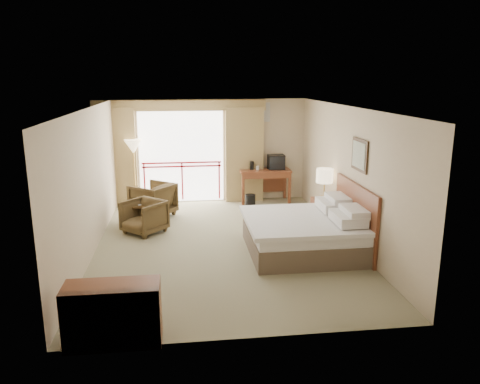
{
  "coord_description": "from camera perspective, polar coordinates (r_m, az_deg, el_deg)",
  "views": [
    {
      "loc": [
        -0.8,
        -8.81,
        3.26
      ],
      "look_at": [
        0.37,
        0.4,
        0.96
      ],
      "focal_mm": 35.0,
      "sensor_mm": 36.0,
      "label": 1
    }
  ],
  "objects": [
    {
      "name": "wall_right",
      "position": [
        9.6,
        13.05,
        2.05
      ],
      "size": [
        0.0,
        7.0,
        7.0
      ],
      "primitive_type": "plane",
      "rotation": [
        1.57,
        0.0,
        -1.57
      ],
      "color": "beige",
      "rests_on": "ground"
    },
    {
      "name": "framed_art",
      "position": [
        8.95,
        14.36,
        4.39
      ],
      "size": [
        0.04,
        0.72,
        0.6
      ],
      "color": "black",
      "rests_on": "wall_right"
    },
    {
      "name": "balcony_railing",
      "position": [
        12.51,
        -7.09,
        2.49
      ],
      "size": [
        2.09,
        0.03,
        1.02
      ],
      "color": "#A30E18",
      "rests_on": "wall_back"
    },
    {
      "name": "table_lamp",
      "position": [
        10.32,
        10.28,
        1.9
      ],
      "size": [
        0.37,
        0.37,
        0.65
      ],
      "rotation": [
        0.0,
        0.0,
        -0.3
      ],
      "color": "tan",
      "rests_on": "nightstand"
    },
    {
      "name": "hvac_vent",
      "position": [
        12.49,
        2.51,
        9.69
      ],
      "size": [
        0.5,
        0.04,
        0.5
      ],
      "primitive_type": "cube",
      "color": "silver",
      "rests_on": "wall_back"
    },
    {
      "name": "armchair_far",
      "position": [
        11.47,
        -10.49,
        -2.87
      ],
      "size": [
        1.23,
        1.22,
        0.8
      ],
      "primitive_type": "imported",
      "rotation": [
        0.0,
        0.0,
        -2.25
      ],
      "color": "#413018",
      "rests_on": "floor"
    },
    {
      "name": "wastebasket",
      "position": [
        11.98,
        1.26,
        -1.09
      ],
      "size": [
        0.32,
        0.32,
        0.33
      ],
      "primitive_type": "cylinder",
      "rotation": [
        0.0,
        0.0,
        -0.25
      ],
      "color": "black",
      "rests_on": "floor"
    },
    {
      "name": "curtain_right",
      "position": [
        12.44,
        0.5,
        4.58
      ],
      "size": [
        1.0,
        0.26,
        2.5
      ],
      "primitive_type": "cube",
      "color": "olive",
      "rests_on": "wall_back"
    },
    {
      "name": "wall_back",
      "position": [
        12.48,
        -3.47,
        5.06
      ],
      "size": [
        5.0,
        0.0,
        5.0
      ],
      "primitive_type": "plane",
      "rotation": [
        1.57,
        0.0,
        0.0
      ],
      "color": "beige",
      "rests_on": "ground"
    },
    {
      "name": "balcony_door",
      "position": [
        12.46,
        -7.14,
        4.26
      ],
      "size": [
        2.4,
        0.0,
        2.4
      ],
      "primitive_type": "plane",
      "rotation": [
        1.57,
        0.0,
        0.0
      ],
      "color": "white",
      "rests_on": "wall_back"
    },
    {
      "name": "floor",
      "position": [
        9.43,
        -1.92,
        -6.35
      ],
      "size": [
        7.0,
        7.0,
        0.0
      ],
      "primitive_type": "plane",
      "color": "#817B5B",
      "rests_on": "ground"
    },
    {
      "name": "valance",
      "position": [
        12.21,
        -7.33,
        10.44
      ],
      "size": [
        4.4,
        0.22,
        0.28
      ],
      "primitive_type": "cube",
      "color": "olive",
      "rests_on": "wall_back"
    },
    {
      "name": "bed",
      "position": [
        9.0,
        7.99,
        -4.94
      ],
      "size": [
        2.13,
        2.06,
        0.97
      ],
      "color": "brown",
      "rests_on": "floor"
    },
    {
      "name": "phone",
      "position": [
        10.22,
        10.23,
        -0.92
      ],
      "size": [
        0.19,
        0.17,
        0.07
      ],
      "primitive_type": "cube",
      "rotation": [
        0.0,
        0.0,
        -0.31
      ],
      "color": "black",
      "rests_on": "nightstand"
    },
    {
      "name": "desk",
      "position": [
        12.48,
        2.98,
        1.94
      ],
      "size": [
        1.34,
        0.65,
        0.88
      ],
      "rotation": [
        0.0,
        0.0,
        -0.02
      ],
      "color": "brown",
      "rests_on": "floor"
    },
    {
      "name": "cup",
      "position": [
        12.29,
        2.17,
        2.94
      ],
      "size": [
        0.09,
        0.09,
        0.11
      ],
      "primitive_type": "cylinder",
      "rotation": [
        0.0,
        0.0,
        -0.24
      ],
      "color": "white",
      "rests_on": "desk"
    },
    {
      "name": "dresser",
      "position": [
        6.2,
        -15.23,
        -14.17
      ],
      "size": [
        1.18,
        0.5,
        0.78
      ],
      "rotation": [
        0.0,
        0.0,
        0.02
      ],
      "color": "brown",
      "rests_on": "floor"
    },
    {
      "name": "side_table",
      "position": [
        10.58,
        -12.24,
        -2.38
      ],
      "size": [
        0.48,
        0.48,
        0.52
      ],
      "rotation": [
        0.0,
        0.0,
        -0.15
      ],
      "color": "black",
      "rests_on": "floor"
    },
    {
      "name": "tv",
      "position": [
        12.4,
        4.42,
        3.66
      ],
      "size": [
        0.43,
        0.34,
        0.39
      ],
      "rotation": [
        0.0,
        0.0,
        0.32
      ],
      "color": "black",
      "rests_on": "desk"
    },
    {
      "name": "wall_left",
      "position": [
        9.17,
        -17.73,
        1.2
      ],
      "size": [
        0.0,
        7.0,
        7.0
      ],
      "primitive_type": "plane",
      "rotation": [
        1.57,
        0.0,
        1.57
      ],
      "color": "beige",
      "rests_on": "ground"
    },
    {
      "name": "wall_front",
      "position": [
        5.7,
        1.29,
        -5.69
      ],
      "size": [
        5.0,
        0.0,
        5.0
      ],
      "primitive_type": "plane",
      "rotation": [
        -1.57,
        0.0,
        0.0
      ],
      "color": "beige",
      "rests_on": "ground"
    },
    {
      "name": "coffee_maker",
      "position": [
        12.31,
        1.44,
        3.24
      ],
      "size": [
        0.13,
        0.13,
        0.23
      ],
      "primitive_type": "cylinder",
      "rotation": [
        0.0,
        0.0,
        0.19
      ],
      "color": "black",
      "rests_on": "desk"
    },
    {
      "name": "curtain_left",
      "position": [
        12.44,
        -14.78,
        4.12
      ],
      "size": [
        1.0,
        0.26,
        2.5
      ],
      "primitive_type": "cube",
      "color": "olive",
      "rests_on": "wall_back"
    },
    {
      "name": "nightstand",
      "position": [
        10.47,
        10.17,
        -2.61
      ],
      "size": [
        0.47,
        0.56,
        0.65
      ],
      "primitive_type": "cube",
      "rotation": [
        0.0,
        0.0,
        0.03
      ],
      "color": "brown",
      "rests_on": "floor"
    },
    {
      "name": "armchair_near",
      "position": [
        10.29,
        -11.53,
        -4.87
      ],
      "size": [
        1.09,
        1.09,
        0.71
      ],
      "primitive_type": "imported",
      "rotation": [
        0.0,
        0.0,
        -0.74
      ],
      "color": "#413018",
      "rests_on": "floor"
    },
    {
      "name": "floor_lamp",
      "position": [
        12.14,
        -12.88,
        5.12
      ],
      "size": [
        0.44,
        0.44,
        1.72
      ],
      "rotation": [
        0.0,
        0.0,
        -0.3
      ],
      "color": "tan",
      "rests_on": "floor"
    },
    {
      "name": "book",
      "position": [
        10.53,
        -12.29,
        -1.5
      ],
      "size": [
        0.16,
        0.21,
        0.02
      ],
      "primitive_type": "imported",
      "rotation": [
        0.0,
        0.0,
        0.03
      ],
      "color": "white",
      "rests_on": "side_table"
    },
    {
      "name": "headboard",
      "position": [
        9.21,
        13.85,
        -2.99
      ],
      "size": [
        0.06,
        2.1,
        1.3
      ],
      "primitive_type": "cube",
      "color": "brown",
      "rests_on": "wall_right"
    },
    {
      "name": "ceiling",
      "position": [
        8.87,
        -2.06,
        10.26
      ],
      "size": [
        7.0,
        7.0,
        0.0
      ],
      "primitive_type": "plane",
      "rotation": [
        3.14,
        0.0,
        0.0
      ],
      "color": "white",
      "rests_on": "wall_back"
    }
  ]
}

